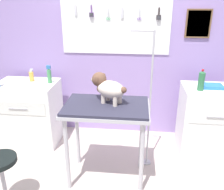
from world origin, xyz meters
TOP-DOWN VIEW (x-y plane):
  - ground at (0.00, 0.00)m, footprint 4.40×4.00m
  - rear_wall_panel at (0.00, 1.28)m, footprint 4.00×0.11m
  - grooming_table at (-0.04, 0.16)m, footprint 0.88×0.56m
  - grooming_arm at (0.41, 0.47)m, footprint 0.29×0.11m
  - dog at (-0.03, 0.23)m, footprint 0.41×0.31m
  - counter_left at (-1.21, 0.84)m, footprint 0.80×0.58m
  - cabinet_right at (1.17, 0.77)m, footprint 0.68×0.54m
  - stool at (-0.97, -0.34)m, footprint 0.31×0.31m
  - shampoo_bottle at (-0.89, 0.88)m, footprint 0.05×0.05m
  - pump_bottle_white at (-1.16, 0.93)m, footprint 0.06×0.06m
  - soda_bottle at (1.00, 0.67)m, footprint 0.07×0.07m
  - supply_tray at (1.16, 0.78)m, footprint 0.24×0.18m

SIDE VIEW (x-z plane):
  - ground at x=0.00m, z-range -0.04..0.00m
  - counter_left at x=-1.21m, z-range 0.00..0.86m
  - stool at x=-0.97m, z-range 0.17..0.70m
  - cabinet_right at x=1.17m, z-range 0.00..0.91m
  - grooming_arm at x=0.41m, z-range -0.05..1.56m
  - grooming_table at x=-0.04m, z-range 0.34..1.24m
  - supply_tray at x=1.16m, z-range 0.91..0.95m
  - pump_bottle_white at x=-1.16m, z-range 0.84..1.02m
  - shampoo_bottle at x=-0.89m, z-range 0.85..1.09m
  - soda_bottle at x=1.00m, z-range 0.90..1.15m
  - dog at x=-0.03m, z-range 0.91..1.22m
  - rear_wall_panel at x=0.00m, z-range 0.01..2.31m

